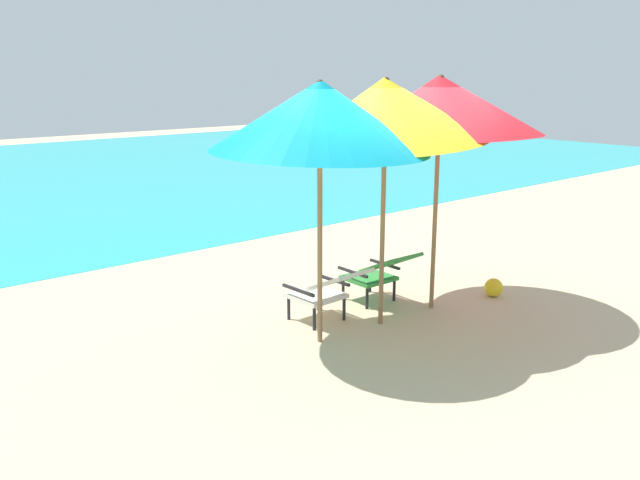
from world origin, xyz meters
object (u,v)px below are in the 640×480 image
Objects in this scene: beach_ball at (494,287)px; beach_umbrella_right at (440,107)px; beach_umbrella_center at (385,111)px; lounge_chair_left at (327,288)px; lounge_chair_right at (379,271)px; beach_umbrella_left at (320,116)px.

beach_umbrella_right is at bearing 164.97° from beach_ball.
beach_ball is at bearing -8.89° from beach_umbrella_center.
lounge_chair_left is at bearing 140.71° from beach_umbrella_center.
beach_umbrella_right is 11.94× the size of beach_ball.
lounge_chair_right is 1.48m from beach_ball.
beach_umbrella_center is at bearing 177.99° from beach_umbrella_right.
beach_umbrella_right is at bearing -2.76° from beach_umbrella_left.
beach_umbrella_center reaches higher than lounge_chair_right.
beach_umbrella_center is at bearing -39.29° from lounge_chair_left.
beach_umbrella_left is at bearing 177.24° from beach_umbrella_right.
beach_umbrella_left is 1.07× the size of beach_umbrella_right.
beach_umbrella_center is 2.75m from beach_ball.
lounge_chair_left is 0.33× the size of beach_umbrella_center.
beach_umbrella_right reaches higher than beach_umbrella_center.
lounge_chair_left and lounge_chair_right have the same top height.
beach_umbrella_left is at bearing -139.87° from lounge_chair_left.
beach_ball is (1.69, -0.26, -2.16)m from beach_umbrella_center.
lounge_chair_right is 0.33× the size of beach_umbrella_right.
beach_umbrella_right is at bearing -51.96° from lounge_chair_right.
beach_umbrella_left is at bearing 172.86° from beach_ball.
beach_umbrella_center is (0.82, -0.05, 0.02)m from beach_umbrella_left.
beach_umbrella_right is (0.38, -0.48, 1.88)m from lounge_chair_right.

